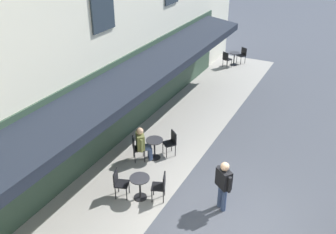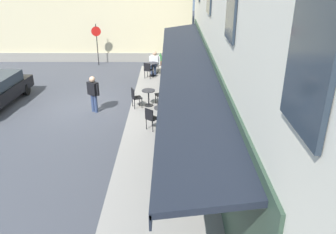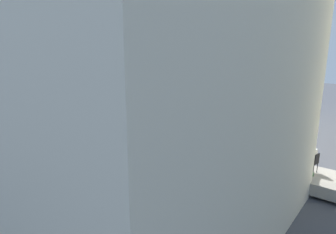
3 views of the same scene
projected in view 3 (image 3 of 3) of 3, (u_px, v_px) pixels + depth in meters
ground_plane at (227, 135)px, 18.09m from camera, size 70.00×70.00×0.00m
sidewalk_cafe_terrace at (153, 138)px, 17.51m from camera, size 20.50×3.20×0.01m
back_alley_steps at (331, 191)px, 10.52m from camera, size 2.40×1.75×0.60m
cafe_table_near_entrance at (174, 135)px, 16.57m from camera, size 0.60×0.60×0.75m
cafe_chair_black_near_door at (172, 131)px, 17.16m from camera, size 0.56×0.56×0.91m
cafe_chair_black_back_row at (174, 137)px, 15.94m from camera, size 0.56×0.56×0.91m
cafe_table_mid_terrace at (300, 158)px, 12.98m from camera, size 0.60×0.60×0.75m
cafe_chair_black_under_awning at (288, 153)px, 13.50m from camera, size 0.52×0.52×0.91m
cafe_chair_black_by_window at (314, 161)px, 12.48m from camera, size 0.48×0.48×0.91m
cafe_table_streetside at (210, 139)px, 15.81m from camera, size 0.60×0.60×0.75m
cafe_chair_black_corner_left at (212, 134)px, 16.39m from camera, size 0.52×0.52×0.91m
cafe_chair_black_corner_right at (208, 141)px, 15.22m from camera, size 0.51×0.51×0.91m
cafe_table_far_end at (67, 112)px, 22.45m from camera, size 0.60×0.60×0.75m
cafe_chair_black_facing_street at (66, 110)px, 23.01m from camera, size 0.55×0.55×0.91m
cafe_chair_black_kerbside at (68, 113)px, 21.88m from camera, size 0.53×0.53×0.91m
seated_patron_in_white at (310, 157)px, 12.61m from camera, size 0.60×0.66×1.31m
seated_companion_in_olive at (174, 133)px, 16.12m from camera, size 0.61×0.62×1.28m
walking_pedestrian_in_black at (220, 121)px, 17.90m from camera, size 0.49×0.56×1.61m
potted_plant_mid_terrace at (310, 174)px, 11.17m from camera, size 0.34×0.34×1.16m
potted_plant_entrance_right at (270, 166)px, 12.41m from camera, size 0.44×0.44×0.77m
parked_car_black at (260, 113)px, 21.05m from camera, size 4.43×2.13×1.33m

